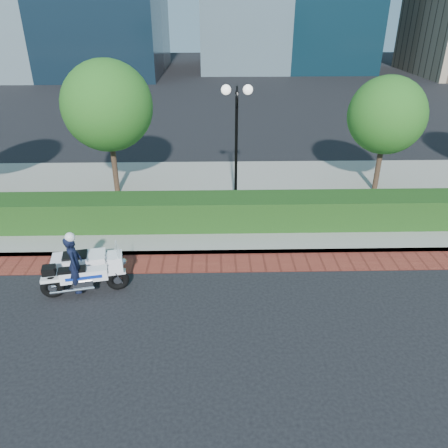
{
  "coord_description": "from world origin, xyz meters",
  "views": [
    {
      "loc": [
        0.25,
        -9.16,
        6.71
      ],
      "look_at": [
        0.51,
        2.02,
        1.0
      ],
      "focal_mm": 35.0,
      "sensor_mm": 36.0,
      "label": 1
    }
  ],
  "objects_px": {
    "tree_c": "(387,115)",
    "lamppost": "(236,128)",
    "police_motorcycle": "(81,267)",
    "tree_b": "(107,106)"
  },
  "relations": [
    {
      "from": "tree_c",
      "to": "lamppost",
      "type": "bearing_deg",
      "value": -166.7
    },
    {
      "from": "tree_b",
      "to": "police_motorcycle",
      "type": "bearing_deg",
      "value": -87.33
    },
    {
      "from": "tree_b",
      "to": "police_motorcycle",
      "type": "relative_size",
      "value": 2.23
    },
    {
      "from": "lamppost",
      "to": "police_motorcycle",
      "type": "distance_m",
      "value": 6.78
    },
    {
      "from": "tree_c",
      "to": "police_motorcycle",
      "type": "bearing_deg",
      "value": -148.02
    },
    {
      "from": "lamppost",
      "to": "tree_c",
      "type": "height_order",
      "value": "tree_c"
    },
    {
      "from": "lamppost",
      "to": "tree_c",
      "type": "distance_m",
      "value": 5.65
    },
    {
      "from": "police_motorcycle",
      "to": "tree_c",
      "type": "bearing_deg",
      "value": 21.11
    },
    {
      "from": "lamppost",
      "to": "tree_b",
      "type": "height_order",
      "value": "tree_b"
    },
    {
      "from": "tree_b",
      "to": "tree_c",
      "type": "xyz_separation_m",
      "value": [
        10.0,
        -0.0,
        -0.39
      ]
    }
  ]
}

